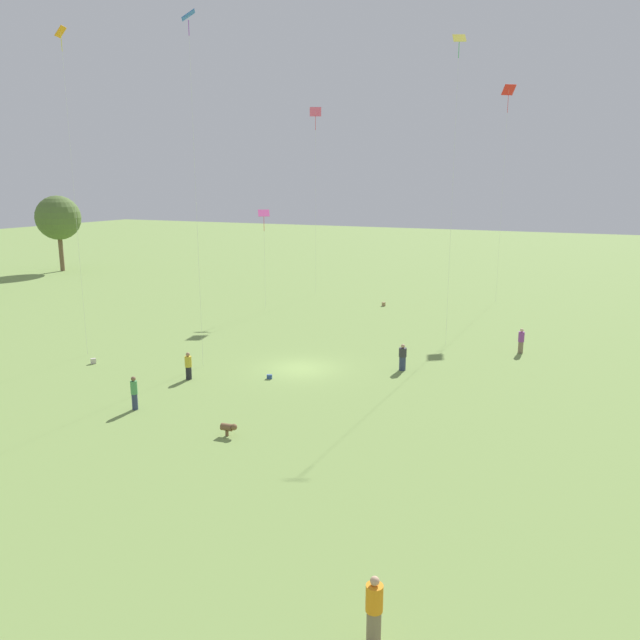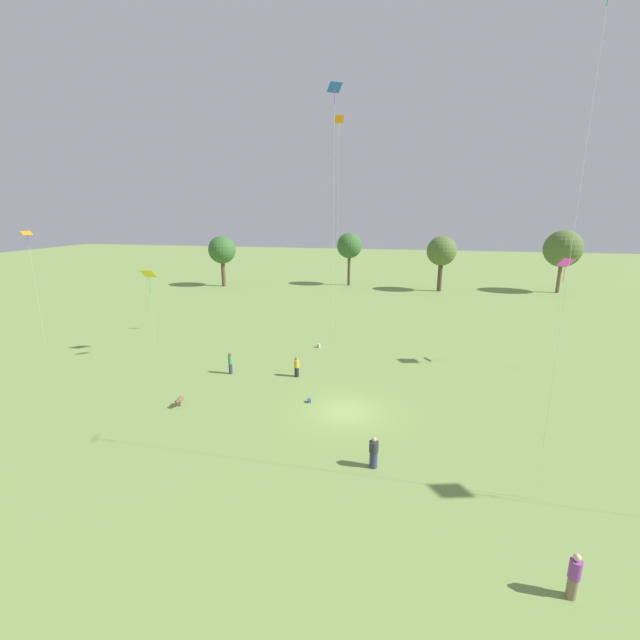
% 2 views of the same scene
% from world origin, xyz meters
% --- Properties ---
extents(ground_plane, '(240.00, 240.00, 0.00)m').
position_xyz_m(ground_plane, '(0.00, 0.00, 0.00)').
color(ground_plane, '#7A994C').
extents(tree_0, '(4.57, 4.57, 8.45)m').
position_xyz_m(tree_0, '(-27.57, 42.18, 6.08)').
color(tree_0, brown).
rests_on(tree_0, ground_plane).
extents(tree_1, '(4.25, 4.25, 8.91)m').
position_xyz_m(tree_1, '(-6.86, 47.60, 6.72)').
color(tree_1, brown).
rests_on(tree_1, ground_plane).
extents(tree_2, '(4.59, 4.59, 8.70)m').
position_xyz_m(tree_2, '(8.13, 45.08, 6.30)').
color(tree_2, brown).
rests_on(tree_2, ground_plane).
extents(tree_3, '(5.63, 5.63, 9.68)m').
position_xyz_m(tree_3, '(26.27, 47.61, 6.83)').
color(tree_3, brown).
rests_on(tree_3, ground_plane).
extents(person_0, '(0.47, 0.47, 1.76)m').
position_xyz_m(person_0, '(-9.93, 4.56, 0.89)').
color(person_0, '#333D5B').
rests_on(person_0, ground_plane).
extents(person_1, '(0.56, 0.56, 1.71)m').
position_xyz_m(person_1, '(9.41, -11.96, 0.85)').
color(person_1, '#847056').
rests_on(person_1, ground_plane).
extents(person_2, '(0.49, 0.49, 1.63)m').
position_xyz_m(person_2, '(-4.67, 5.07, 0.80)').
color(person_2, '#232328').
rests_on(person_2, ground_plane).
extents(person_4, '(0.58, 0.58, 1.66)m').
position_xyz_m(person_4, '(2.27, -5.83, 0.80)').
color(person_4, '#333D5B').
rests_on(person_4, ground_plane).
extents(kite_0, '(0.96, 0.98, 10.87)m').
position_xyz_m(kite_0, '(-27.94, 5.38, 10.15)').
color(kite_0, orange).
rests_on(kite_0, ground_plane).
extents(kite_1, '(1.13, 1.09, 20.76)m').
position_xyz_m(kite_1, '(-2.00, 5.94, 19.11)').
color(kite_1, blue).
rests_on(kite_1, ground_plane).
extents(kite_2, '(1.24, 1.04, 7.63)m').
position_xyz_m(kite_2, '(-18.55, 7.76, 7.10)').
color(kite_2, yellow).
rests_on(kite_2, ground_plane).
extents(kite_3, '(0.89, 1.00, 20.70)m').
position_xyz_m(kite_3, '(9.60, -6.80, 18.90)').
color(kite_3, yellow).
rests_on(kite_3, ground_plane).
extents(kite_5, '(0.87, 0.72, 20.49)m').
position_xyz_m(kite_5, '(-3.13, 14.46, 18.45)').
color(kite_5, orange).
rests_on(kite_5, ground_plane).
extents(kite_6, '(1.23, 1.28, 8.96)m').
position_xyz_m(kite_6, '(15.19, 11.08, 8.41)').
color(kite_6, '#E54C99').
rests_on(kite_6, ground_plane).
extents(dog_0, '(0.38, 0.79, 0.62)m').
position_xyz_m(dog_0, '(-10.86, -1.67, 0.42)').
color(dog_0, brown).
rests_on(dog_0, ground_plane).
extents(picnic_bag_1, '(0.29, 0.35, 0.25)m').
position_xyz_m(picnic_bag_1, '(-2.64, 0.79, 0.12)').
color(picnic_bag_1, '#33518C').
rests_on(picnic_bag_1, ground_plane).
extents(picnic_bag_2, '(0.36, 0.34, 0.34)m').
position_xyz_m(picnic_bag_2, '(-4.55, 12.56, 0.17)').
color(picnic_bag_2, beige).
rests_on(picnic_bag_2, ground_plane).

